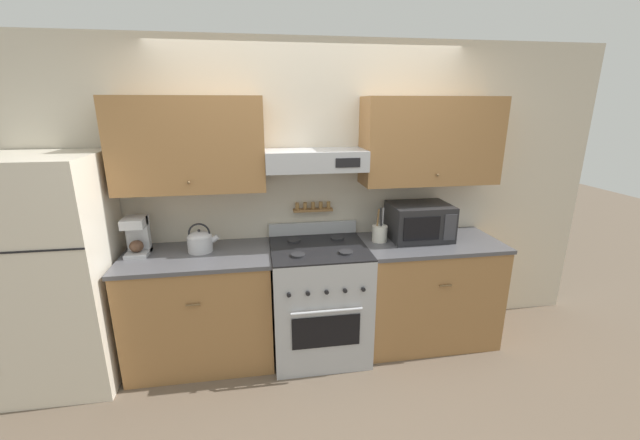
{
  "coord_description": "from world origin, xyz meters",
  "views": [
    {
      "loc": [
        -0.46,
        -2.61,
        2.05
      ],
      "look_at": [
        0.01,
        0.27,
        1.17
      ],
      "focal_mm": 22.0,
      "sensor_mm": 36.0,
      "label": 1
    }
  ],
  "objects_px": {
    "coffee_maker": "(137,235)",
    "utensil_crock": "(380,233)",
    "tea_kettle": "(200,241)",
    "microwave": "(419,222)",
    "refrigerator": "(56,274)",
    "stove_range": "(319,299)"
  },
  "relations": [
    {
      "from": "stove_range",
      "to": "tea_kettle",
      "type": "distance_m",
      "value": 1.08
    },
    {
      "from": "coffee_maker",
      "to": "utensil_crock",
      "type": "distance_m",
      "value": 1.93
    },
    {
      "from": "microwave",
      "to": "utensil_crock",
      "type": "xyz_separation_m",
      "value": [
        -0.35,
        -0.02,
        -0.08
      ]
    },
    {
      "from": "stove_range",
      "to": "tea_kettle",
      "type": "relative_size",
      "value": 4.26
    },
    {
      "from": "microwave",
      "to": "utensil_crock",
      "type": "bearing_deg",
      "value": -177.12
    },
    {
      "from": "microwave",
      "to": "coffee_maker",
      "type": "bearing_deg",
      "value": 179.78
    },
    {
      "from": "tea_kettle",
      "to": "utensil_crock",
      "type": "distance_m",
      "value": 1.46
    },
    {
      "from": "tea_kettle",
      "to": "utensil_crock",
      "type": "xyz_separation_m",
      "value": [
        1.46,
        0.0,
        -0.01
      ]
    },
    {
      "from": "stove_range",
      "to": "microwave",
      "type": "relative_size",
      "value": 2.07
    },
    {
      "from": "stove_range",
      "to": "coffee_maker",
      "type": "xyz_separation_m",
      "value": [
        -1.4,
        0.13,
        0.6
      ]
    },
    {
      "from": "refrigerator",
      "to": "utensil_crock",
      "type": "distance_m",
      "value": 2.48
    },
    {
      "from": "utensil_crock",
      "to": "refrigerator",
      "type": "bearing_deg",
      "value": -177.19
    },
    {
      "from": "microwave",
      "to": "refrigerator",
      "type": "bearing_deg",
      "value": -177.18
    },
    {
      "from": "microwave",
      "to": "utensil_crock",
      "type": "distance_m",
      "value": 0.36
    },
    {
      "from": "stove_range",
      "to": "refrigerator",
      "type": "distance_m",
      "value": 1.98
    },
    {
      "from": "coffee_maker",
      "to": "microwave",
      "type": "distance_m",
      "value": 2.29
    },
    {
      "from": "coffee_maker",
      "to": "microwave",
      "type": "height_order",
      "value": "microwave"
    },
    {
      "from": "tea_kettle",
      "to": "microwave",
      "type": "height_order",
      "value": "microwave"
    },
    {
      "from": "tea_kettle",
      "to": "coffee_maker",
      "type": "height_order",
      "value": "coffee_maker"
    },
    {
      "from": "refrigerator",
      "to": "utensil_crock",
      "type": "bearing_deg",
      "value": 2.81
    },
    {
      "from": "coffee_maker",
      "to": "utensil_crock",
      "type": "height_order",
      "value": "coffee_maker"
    },
    {
      "from": "refrigerator",
      "to": "coffee_maker",
      "type": "height_order",
      "value": "refrigerator"
    }
  ]
}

